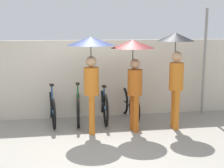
{
  "coord_description": "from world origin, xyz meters",
  "views": [
    {
      "loc": [
        -0.69,
        -5.83,
        2.31
      ],
      "look_at": [
        0.44,
        1.09,
        1.0
      ],
      "focal_mm": 50.0,
      "sensor_mm": 36.0,
      "label": 1
    }
  ],
  "objects_px": {
    "parked_bicycle_1": "(78,106)",
    "parked_bicycle_3": "(129,104)",
    "pedestrian_trailing": "(176,58)",
    "parked_bicycle_0": "(52,108)",
    "pedestrian_leading": "(91,58)",
    "pedestrian_center": "(134,61)",
    "parked_bicycle_2": "(103,104)"
  },
  "relations": [
    {
      "from": "parked_bicycle_0",
      "to": "pedestrian_trailing",
      "type": "bearing_deg",
      "value": -112.2
    },
    {
      "from": "parked_bicycle_2",
      "to": "pedestrian_center",
      "type": "relative_size",
      "value": 0.91
    },
    {
      "from": "parked_bicycle_1",
      "to": "pedestrian_trailing",
      "type": "xyz_separation_m",
      "value": [
        2.15,
        -0.85,
        1.23
      ]
    },
    {
      "from": "parked_bicycle_1",
      "to": "pedestrian_leading",
      "type": "xyz_separation_m",
      "value": [
        0.25,
        -0.84,
        1.28
      ]
    },
    {
      "from": "pedestrian_center",
      "to": "pedestrian_trailing",
      "type": "xyz_separation_m",
      "value": [
        0.97,
        -0.0,
        0.04
      ]
    },
    {
      "from": "parked_bicycle_3",
      "to": "pedestrian_center",
      "type": "xyz_separation_m",
      "value": [
        -0.08,
        -0.8,
        1.18
      ]
    },
    {
      "from": "pedestrian_center",
      "to": "pedestrian_leading",
      "type": "bearing_deg",
      "value": 171.24
    },
    {
      "from": "parked_bicycle_0",
      "to": "pedestrian_trailing",
      "type": "xyz_separation_m",
      "value": [
        2.78,
        -0.81,
        1.23
      ]
    },
    {
      "from": "parked_bicycle_1",
      "to": "pedestrian_leading",
      "type": "relative_size",
      "value": 0.86
    },
    {
      "from": "parked_bicycle_1",
      "to": "pedestrian_trailing",
      "type": "relative_size",
      "value": 0.83
    },
    {
      "from": "parked_bicycle_0",
      "to": "parked_bicycle_3",
      "type": "distance_m",
      "value": 1.89
    },
    {
      "from": "parked_bicycle_0",
      "to": "pedestrian_center",
      "type": "xyz_separation_m",
      "value": [
        1.81,
        -0.81,
        1.19
      ]
    },
    {
      "from": "parked_bicycle_1",
      "to": "pedestrian_center",
      "type": "xyz_separation_m",
      "value": [
        1.18,
        -0.85,
        1.19
      ]
    },
    {
      "from": "parked_bicycle_2",
      "to": "parked_bicycle_3",
      "type": "xyz_separation_m",
      "value": [
        0.63,
        -0.08,
        -0.01
      ]
    },
    {
      "from": "pedestrian_center",
      "to": "parked_bicycle_3",
      "type": "bearing_deg",
      "value": 75.95
    },
    {
      "from": "parked_bicycle_1",
      "to": "parked_bicycle_0",
      "type": "bearing_deg",
      "value": 96.51
    },
    {
      "from": "parked_bicycle_3",
      "to": "pedestrian_center",
      "type": "distance_m",
      "value": 1.43
    },
    {
      "from": "parked_bicycle_1",
      "to": "parked_bicycle_2",
      "type": "distance_m",
      "value": 0.63
    },
    {
      "from": "pedestrian_center",
      "to": "parked_bicycle_2",
      "type": "bearing_deg",
      "value": 113.43
    },
    {
      "from": "parked_bicycle_3",
      "to": "pedestrian_leading",
      "type": "relative_size",
      "value": 0.81
    },
    {
      "from": "parked_bicycle_0",
      "to": "parked_bicycle_2",
      "type": "bearing_deg",
      "value": -92.41
    },
    {
      "from": "parked_bicycle_1",
      "to": "parked_bicycle_3",
      "type": "xyz_separation_m",
      "value": [
        1.26,
        -0.04,
        0.01
      ]
    },
    {
      "from": "parked_bicycle_1",
      "to": "pedestrian_leading",
      "type": "distance_m",
      "value": 1.55
    },
    {
      "from": "parked_bicycle_2",
      "to": "pedestrian_trailing",
      "type": "height_order",
      "value": "pedestrian_trailing"
    },
    {
      "from": "parked_bicycle_3",
      "to": "pedestrian_trailing",
      "type": "relative_size",
      "value": 0.78
    },
    {
      "from": "parked_bicycle_0",
      "to": "pedestrian_center",
      "type": "relative_size",
      "value": 0.83
    },
    {
      "from": "parked_bicycle_0",
      "to": "parked_bicycle_1",
      "type": "relative_size",
      "value": 0.94
    },
    {
      "from": "parked_bicycle_0",
      "to": "parked_bicycle_1",
      "type": "xyz_separation_m",
      "value": [
        0.63,
        0.04,
        -0.0
      ]
    },
    {
      "from": "pedestrian_trailing",
      "to": "parked_bicycle_3",
      "type": "bearing_deg",
      "value": 140.08
    },
    {
      "from": "pedestrian_trailing",
      "to": "pedestrian_leading",
      "type": "bearing_deg",
      "value": -177.9
    },
    {
      "from": "parked_bicycle_3",
      "to": "pedestrian_leading",
      "type": "bearing_deg",
      "value": 124.17
    },
    {
      "from": "parked_bicycle_1",
      "to": "pedestrian_leading",
      "type": "bearing_deg",
      "value": -160.21
    }
  ]
}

